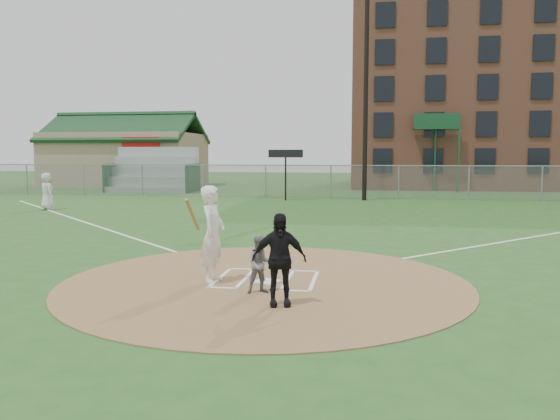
# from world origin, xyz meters

# --- Properties ---
(ground) EXTENTS (140.00, 140.00, 0.00)m
(ground) POSITION_xyz_m (0.00, 0.00, 0.00)
(ground) COLOR #25521C
(ground) RESTS_ON ground
(dirt_circle) EXTENTS (8.40, 8.40, 0.02)m
(dirt_circle) POSITION_xyz_m (0.00, 0.00, 0.01)
(dirt_circle) COLOR olive
(dirt_circle) RESTS_ON ground
(home_plate) EXTENTS (0.61, 0.61, 0.03)m
(home_plate) POSITION_xyz_m (0.06, -0.14, 0.04)
(home_plate) COLOR white
(home_plate) RESTS_ON dirt_circle
(foul_line_third) EXTENTS (17.04, 17.04, 0.01)m
(foul_line_third) POSITION_xyz_m (-9.00, 9.00, 0.01)
(foul_line_third) COLOR white
(foul_line_third) RESTS_ON ground
(catcher) EXTENTS (0.65, 0.59, 1.09)m
(catcher) POSITION_xyz_m (0.09, -0.99, 0.57)
(catcher) COLOR slate
(catcher) RESTS_ON dirt_circle
(umpire) EXTENTS (1.01, 0.60, 1.62)m
(umpire) POSITION_xyz_m (0.57, -1.79, 0.83)
(umpire) COLOR black
(umpire) RESTS_ON dirt_circle
(ondeck_player) EXTENTS (1.03, 0.97, 1.77)m
(ondeck_player) POSITION_xyz_m (-13.03, 13.06, 0.89)
(ondeck_player) COLOR silver
(ondeck_player) RESTS_ON ground
(batters_boxes) EXTENTS (2.08, 1.88, 0.01)m
(batters_boxes) POSITION_xyz_m (0.00, 0.15, 0.03)
(batters_boxes) COLOR white
(batters_boxes) RESTS_ON dirt_circle
(batter_at_plate) EXTENTS (0.63, 1.08, 1.99)m
(batter_at_plate) POSITION_xyz_m (-1.05, -0.23, 1.02)
(batter_at_plate) COLOR white
(batter_at_plate) RESTS_ON dirt_circle
(outfield_fence) EXTENTS (56.08, 0.08, 2.03)m
(outfield_fence) POSITION_xyz_m (0.00, 22.00, 1.02)
(outfield_fence) COLOR slate
(outfield_fence) RESTS_ON ground
(bleachers) EXTENTS (6.08, 3.20, 3.20)m
(bleachers) POSITION_xyz_m (-13.00, 26.20, 1.59)
(bleachers) COLOR #B7BABF
(bleachers) RESTS_ON ground
(clubhouse) EXTENTS (12.20, 8.71, 6.23)m
(clubhouse) POSITION_xyz_m (-18.00, 32.99, 2.39)
(clubhouse) COLOR tan
(clubhouse) RESTS_ON ground
(brick_warehouse) EXTENTS (30.00, 17.17, 15.00)m
(brick_warehouse) POSITION_xyz_m (16.00, 37.96, 7.50)
(brick_warehouse) COLOR #A45E46
(brick_warehouse) RESTS_ON ground
(light_pole) EXTENTS (1.20, 0.30, 12.22)m
(light_pole) POSITION_xyz_m (2.00, 21.00, 6.61)
(light_pole) COLOR black
(light_pole) RESTS_ON ground
(scoreboard_sign) EXTENTS (2.00, 0.10, 2.93)m
(scoreboard_sign) POSITION_xyz_m (-2.50, 20.20, 2.39)
(scoreboard_sign) COLOR black
(scoreboard_sign) RESTS_ON ground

